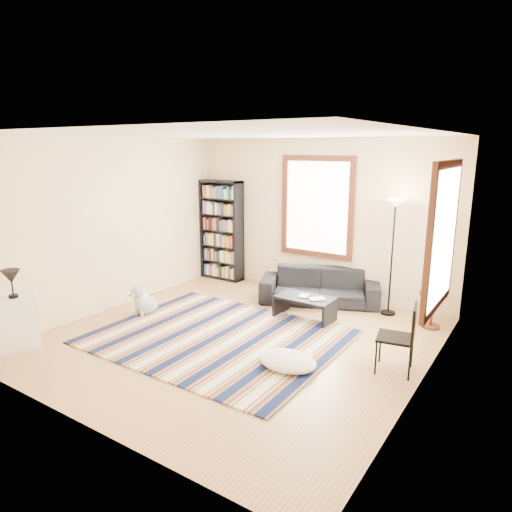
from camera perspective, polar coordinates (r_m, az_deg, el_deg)
The scene contains 21 objects.
floor at distance 6.60m, azimuth -2.43°, elevation -10.62°, with size 5.00×5.00×0.10m, color tan.
ceiling at distance 6.03m, azimuth -2.71°, elevation 15.44°, with size 5.00×5.00×0.10m, color white.
wall_back at distance 8.32m, azimuth 7.82°, elevation 4.77°, with size 5.00×0.10×2.80m, color beige.
wall_front at distance 4.41m, azimuth -22.41°, elevation -3.93°, with size 5.00×0.10×2.80m, color beige.
wall_left at distance 7.90m, azimuth -17.77°, elevation 3.79°, with size 0.10×5.00×2.80m, color beige.
wall_right at distance 5.12m, azimuth 21.22°, elevation -1.49°, with size 0.10×5.00×2.80m, color beige.
window_back at distance 8.22m, azimuth 7.62°, elevation 6.08°, with size 1.20×0.06×1.60m, color white.
window_right at distance 5.87m, azimuth 22.34°, elevation 2.22°, with size 0.06×1.20×1.60m, color white.
rug at distance 6.61m, azimuth -4.82°, elevation -10.02°, with size 3.35×2.68×0.02m, color #0C193C.
sofa at distance 8.00m, azimuth 7.94°, elevation -3.72°, with size 0.79×2.02×0.59m, color black.
bookshelf at distance 9.24m, azimuth -4.32°, elevation 3.21°, with size 0.90×0.30×2.00m, color black.
coffee_table at distance 7.25m, azimuth 6.11°, elevation -6.45°, with size 0.90×0.50×0.36m, color black.
book_a at distance 7.23m, azimuth 5.44°, elevation -4.90°, with size 0.19×0.14×0.02m, color beige.
book_b at distance 7.17m, azimuth 7.40°, elevation -5.12°, with size 0.17×0.24×0.02m, color beige.
floor_cushion at distance 5.74m, azimuth 3.97°, elevation -12.95°, with size 0.74×0.56×0.19m, color beige.
floor_lamp at distance 7.51m, azimuth 16.61°, elevation -0.26°, with size 0.30×0.30×1.86m, color black, non-canonical shape.
side_table at distance 7.34m, azimuth 21.13°, elevation -6.33°, with size 0.40×0.40×0.54m, color #4F1B13.
folding_chair at distance 5.76m, azimuth 17.04°, elevation -9.74°, with size 0.42×0.40×0.86m, color black.
white_cabinet at distance 6.96m, azimuth -27.72°, elevation -7.36°, with size 0.38×0.50×0.70m, color silver.
table_lamp at distance 6.81m, azimuth -28.22°, elevation -3.09°, with size 0.24×0.24×0.38m, color black, non-canonical shape.
dog at distance 7.60m, azimuth -13.63°, elevation -5.23°, with size 0.36×0.51×0.51m, color silver, non-canonical shape.
Camera 1 is at (3.54, -4.87, 2.64)m, focal length 32.00 mm.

